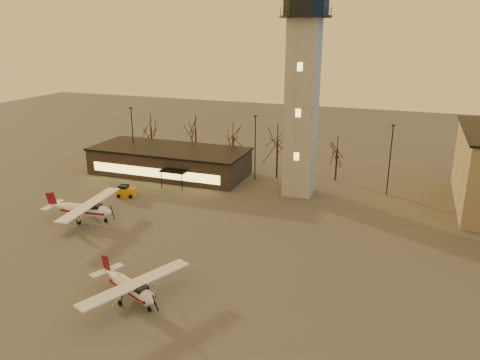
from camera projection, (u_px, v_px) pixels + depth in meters
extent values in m
plane|color=#3C3937|center=(217.00, 301.00, 40.91)|extent=(220.00, 220.00, 0.00)
cube|color=gray|center=(302.00, 111.00, 63.94)|extent=(4.00, 4.00, 24.00)
cylinder|color=black|center=(305.00, 17.00, 60.19)|extent=(6.80, 6.80, 0.30)
cylinder|color=black|center=(306.00, 1.00, 59.61)|extent=(6.00, 6.00, 3.40)
cube|color=black|center=(170.00, 162.00, 76.12)|extent=(25.00, 10.00, 4.00)
cube|color=black|center=(169.00, 149.00, 75.46)|extent=(25.40, 10.40, 0.30)
cube|color=#F6CE56|center=(154.00, 173.00, 71.77)|extent=(22.00, 0.08, 1.40)
cube|color=black|center=(174.00, 171.00, 69.26)|extent=(4.00, 2.00, 0.20)
cylinder|color=black|center=(133.00, 138.00, 79.63)|extent=(0.16, 0.16, 10.00)
cube|color=black|center=(131.00, 108.00, 78.07)|extent=(0.50, 0.25, 0.18)
cylinder|color=black|center=(255.00, 149.00, 72.33)|extent=(0.16, 0.16, 10.00)
cube|color=black|center=(255.00, 116.00, 70.77)|extent=(0.50, 0.25, 0.18)
cylinder|color=black|center=(390.00, 161.00, 65.68)|extent=(0.16, 0.16, 10.00)
cube|color=black|center=(393.00, 125.00, 64.12)|extent=(0.50, 0.25, 0.18)
cylinder|color=black|center=(152.00, 142.00, 85.64)|extent=(0.28, 0.28, 5.74)
cylinder|color=black|center=(233.00, 151.00, 80.40)|extent=(0.28, 0.28, 5.25)
cylinder|color=black|center=(277.00, 159.00, 73.71)|extent=(0.28, 0.28, 6.16)
cylinder|color=black|center=(336.00, 165.00, 72.68)|extent=(0.28, 0.28, 4.97)
cylinder|color=black|center=(196.00, 144.00, 84.79)|extent=(0.28, 0.28, 5.60)
cylinder|color=silver|center=(133.00, 289.00, 40.45)|extent=(4.62, 2.94, 1.27)
cone|color=silver|center=(151.00, 301.00, 38.72)|extent=(1.28, 1.46, 1.21)
cone|color=silver|center=(112.00, 274.00, 42.58)|extent=(2.57, 1.91, 1.07)
cube|color=black|center=(139.00, 289.00, 39.67)|extent=(1.75, 1.52, 0.68)
cube|color=#560C14|center=(132.00, 289.00, 40.59)|extent=(5.35, 3.28, 0.21)
cube|color=silver|center=(136.00, 283.00, 39.89)|extent=(5.58, 10.43, 0.14)
cube|color=silver|center=(107.00, 270.00, 43.13)|extent=(2.08, 3.30, 0.08)
cube|color=#560C14|center=(106.00, 263.00, 42.98)|extent=(1.27, 0.61, 1.65)
cylinder|color=white|center=(87.00, 210.00, 57.63)|extent=(5.17, 1.95, 1.43)
cone|color=white|center=(108.00, 212.00, 56.93)|extent=(1.12, 1.46, 1.36)
cone|color=white|center=(60.00, 206.00, 58.46)|extent=(2.74, 1.48, 1.21)
cube|color=black|center=(94.00, 207.00, 57.22)|extent=(1.76, 1.32, 0.77)
cube|color=#5E0D19|center=(85.00, 210.00, 57.70)|extent=(6.04, 2.09, 0.24)
cube|color=white|center=(90.00, 204.00, 57.24)|extent=(2.91, 12.17, 0.15)
cube|color=white|center=(53.00, 205.00, 58.66)|extent=(1.36, 3.70, 0.09)
cube|color=#5E0D19|center=(51.00, 199.00, 58.45)|extent=(1.52, 0.25, 1.86)
cube|color=#C4830B|center=(126.00, 192.00, 66.18)|extent=(2.86, 1.92, 1.22)
cube|color=black|center=(124.00, 187.00, 66.01)|extent=(1.45, 1.45, 0.70)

